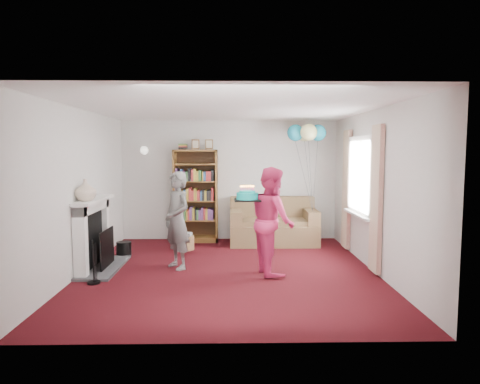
{
  "coord_description": "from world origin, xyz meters",
  "views": [
    {
      "loc": [
        0.04,
        -6.49,
        1.86
      ],
      "look_at": [
        0.19,
        0.6,
        1.18
      ],
      "focal_mm": 32.0,
      "sensor_mm": 36.0,
      "label": 1
    }
  ],
  "objects_px": {
    "bookcase": "(196,196)",
    "sofa": "(273,226)",
    "person_magenta": "(272,220)",
    "person_striped": "(177,220)",
    "birthday_cake": "(247,196)"
  },
  "relations": [
    {
      "from": "sofa",
      "to": "birthday_cake",
      "type": "distance_m",
      "value": 2.48
    },
    {
      "from": "person_striped",
      "to": "bookcase",
      "type": "bearing_deg",
      "value": 138.61
    },
    {
      "from": "person_striped",
      "to": "person_magenta",
      "type": "bearing_deg",
      "value": 40.5
    },
    {
      "from": "sofa",
      "to": "birthday_cake",
      "type": "height_order",
      "value": "birthday_cake"
    },
    {
      "from": "sofa",
      "to": "birthday_cake",
      "type": "bearing_deg",
      "value": -105.0
    },
    {
      "from": "person_striped",
      "to": "sofa",
      "type": "bearing_deg",
      "value": 99.48
    },
    {
      "from": "person_magenta",
      "to": "birthday_cake",
      "type": "relative_size",
      "value": 4.22
    },
    {
      "from": "bookcase",
      "to": "person_magenta",
      "type": "height_order",
      "value": "bookcase"
    },
    {
      "from": "person_striped",
      "to": "birthday_cake",
      "type": "bearing_deg",
      "value": 32.62
    },
    {
      "from": "person_striped",
      "to": "birthday_cake",
      "type": "distance_m",
      "value": 1.24
    },
    {
      "from": "sofa",
      "to": "person_magenta",
      "type": "distance_m",
      "value": 2.22
    },
    {
      "from": "bookcase",
      "to": "sofa",
      "type": "relative_size",
      "value": 1.21
    },
    {
      "from": "person_magenta",
      "to": "sofa",
      "type": "bearing_deg",
      "value": -18.32
    },
    {
      "from": "sofa",
      "to": "person_magenta",
      "type": "xyz_separation_m",
      "value": [
        -0.23,
        -2.16,
        0.47
      ]
    },
    {
      "from": "bookcase",
      "to": "person_magenta",
      "type": "bearing_deg",
      "value": -60.45
    }
  ]
}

